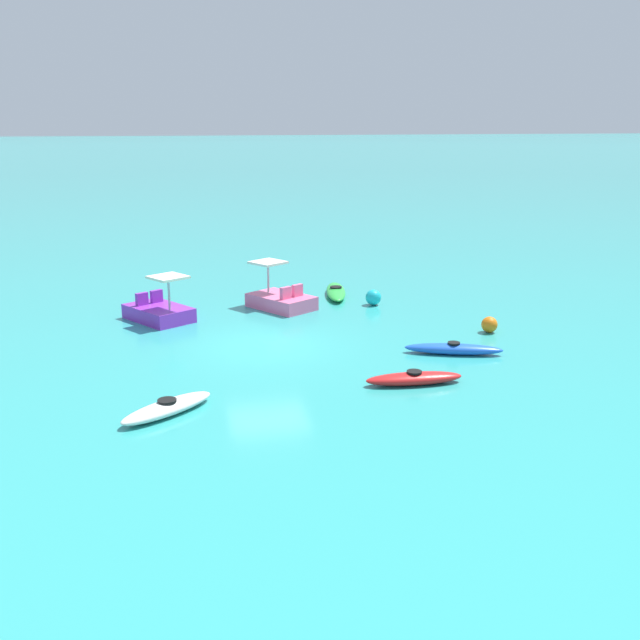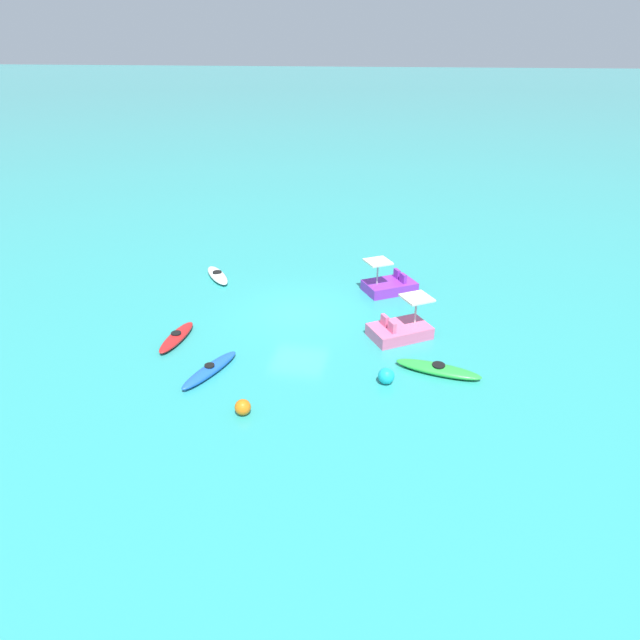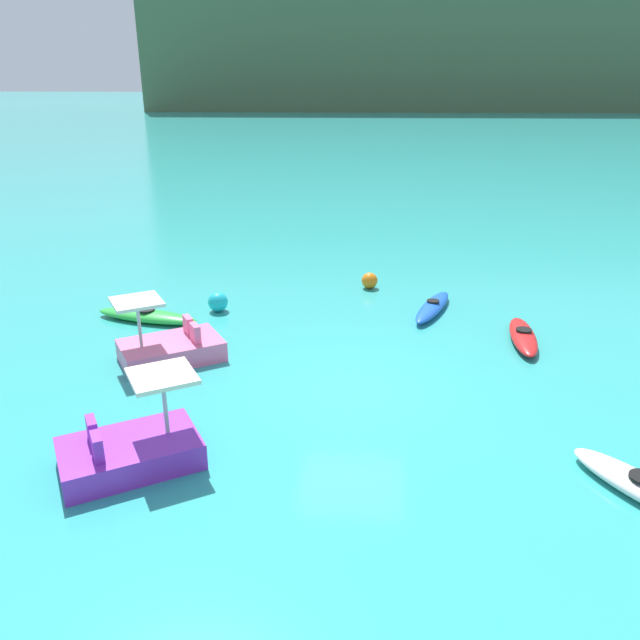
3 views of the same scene
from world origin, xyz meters
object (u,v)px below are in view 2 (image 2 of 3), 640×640
(kayak_red, at_px, (177,337))
(pedal_boat_purple, at_px, (389,285))
(kayak_blue, at_px, (210,370))
(buoy_orange, at_px, (243,407))
(pedal_boat_pink, at_px, (400,329))
(buoy_cyan, at_px, (386,376))
(kayak_green, at_px, (438,369))
(kayak_white, at_px, (217,275))

(kayak_red, distance_m, pedal_boat_purple, 10.40)
(kayak_blue, xyz_separation_m, buoy_orange, (-1.93, 2.07, 0.10))
(kayak_red, bearing_deg, pedal_boat_pink, -167.43)
(kayak_blue, bearing_deg, pedal_boat_purple, -125.02)
(buoy_cyan, bearing_deg, pedal_boat_pink, -95.09)
(kayak_red, height_order, buoy_orange, buoy_orange)
(kayak_green, height_order, kayak_blue, same)
(pedal_boat_pink, relative_size, buoy_orange, 5.33)
(pedal_boat_pink, height_order, buoy_orange, pedal_boat_pink)
(kayak_green, relative_size, buoy_orange, 6.06)
(buoy_cyan, bearing_deg, buoy_orange, 30.54)
(kayak_red, bearing_deg, kayak_green, 177.23)
(kayak_white, bearing_deg, kayak_green, 147.86)
(pedal_boat_pink, height_order, buoy_cyan, pedal_boat_pink)
(kayak_red, relative_size, kayak_green, 0.83)
(kayak_red, xyz_separation_m, buoy_orange, (-4.15, 4.13, 0.10))
(kayak_green, xyz_separation_m, pedal_boat_purple, (2.26, -6.94, 0.17))
(pedal_boat_pink, bearing_deg, kayak_white, -25.04)
(kayak_red, relative_size, buoy_cyan, 4.50)
(buoy_orange, bearing_deg, kayak_red, -44.87)
(kayak_blue, bearing_deg, kayak_white, -71.46)
(kayak_green, bearing_deg, pedal_boat_pink, -58.61)
(kayak_white, relative_size, pedal_boat_purple, 0.89)
(kayak_red, bearing_deg, pedal_boat_purple, -141.75)
(kayak_red, relative_size, pedal_boat_purple, 0.94)
(kayak_red, height_order, kayak_white, same)
(kayak_green, bearing_deg, kayak_white, -32.14)
(pedal_boat_purple, distance_m, buoy_cyan, 7.95)
(kayak_white, distance_m, pedal_boat_pink, 10.54)
(kayak_red, relative_size, buoy_orange, 5.01)
(kayak_red, bearing_deg, buoy_orange, 135.13)
(kayak_blue, height_order, buoy_orange, buoy_orange)
(kayak_green, relative_size, pedal_boat_pink, 1.14)
(buoy_orange, bearing_deg, kayak_blue, -47.03)
(kayak_green, xyz_separation_m, buoy_cyan, (1.83, 0.99, 0.13))
(kayak_red, bearing_deg, buoy_cyan, 170.11)
(kayak_green, xyz_separation_m, buoy_orange, (6.28, 3.62, 0.10))
(buoy_orange, bearing_deg, pedal_boat_pink, -127.93)
(kayak_red, xyz_separation_m, pedal_boat_pink, (-8.91, -1.99, 0.17))
(kayak_blue, distance_m, pedal_boat_purple, 10.37)
(kayak_green, distance_m, buoy_cyan, 2.09)
(kayak_blue, xyz_separation_m, buoy_cyan, (-6.38, -0.56, 0.13))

